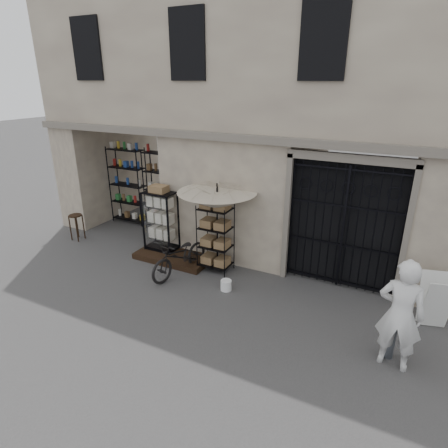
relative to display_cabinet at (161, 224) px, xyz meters
The scene contains 15 objects.
ground 3.46m from the display_cabinet, 31.30° to the right, with size 80.00×80.00×0.00m, color black.
main_building 5.14m from the display_cabinet, 38.33° to the left, with size 14.00×4.00×9.00m, color #B5A78E.
shop_recess 2.05m from the display_cabinet, 147.10° to the left, with size 3.00×1.70×3.00m, color black.
shop_shelving 2.33m from the display_cabinet, 137.27° to the left, with size 2.70×0.50×2.50m, color black.
iron_gate 4.68m from the display_cabinet, ahead, with size 2.50×0.21×3.00m.
step_platform 0.94m from the display_cabinet, 22.33° to the right, with size 2.00×0.90×0.15m, color black.
display_cabinet is the anchor object (origin of this frame).
wire_rack 1.74m from the display_cabinet, ahead, with size 0.80×0.61×1.72m.
market_umbrella 2.06m from the display_cabinet, ahead, with size 1.93×1.95×2.68m.
white_bucket 2.68m from the display_cabinet, 20.85° to the right, with size 0.25×0.25×0.24m, color white.
bicycle 1.56m from the display_cabinet, 34.51° to the right, with size 0.63×0.96×1.82m, color black.
wooden_stool 2.89m from the display_cabinet, behind, with size 0.46×0.46×0.78m.
steel_bollard 6.12m from the display_cabinet, 15.41° to the right, with size 0.16×0.16×0.86m, color slate.
shopkeeper 6.27m from the display_cabinet, 16.79° to the right, with size 0.71×1.96×0.47m, color silver.
easel_sign 6.55m from the display_cabinet, ahead, with size 0.62×0.67×1.03m.
Camera 1 is at (2.84, -5.81, 4.49)m, focal length 30.00 mm.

